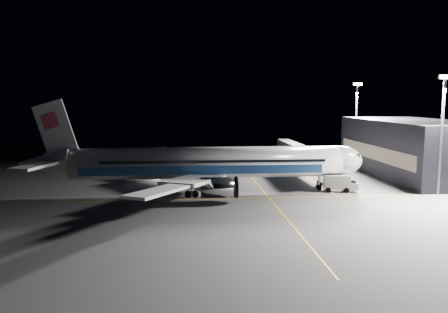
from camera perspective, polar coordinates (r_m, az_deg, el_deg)
name	(u,v)px	position (r m, az deg, el deg)	size (l,w,h in m)	color
ground	(208,191)	(79.10, -2.12, -4.59)	(200.00, 200.00, 0.00)	#4C4C4F
guide_line_main	(263,190)	(80.22, 5.05, -4.44)	(0.25, 80.00, 0.01)	gold
guide_line_cross	(210,199)	(73.25, -1.87, -5.57)	(70.00, 0.25, 0.01)	gold
guide_line_side	(311,179)	(92.51, 11.30, -2.95)	(0.25, 40.00, 0.01)	gold
airliner	(202,163)	(78.13, -2.92, -0.90)	(61.48, 54.22, 16.64)	silver
terminal	(413,147)	(104.55, 23.48, 1.09)	(18.12, 40.00, 12.00)	black
jet_bridge	(301,153)	(99.49, 10.07, 0.48)	(3.60, 34.40, 6.30)	#B2B2B7
floodlight_mast_north	(356,115)	(117.81, 16.89, 5.16)	(2.40, 0.68, 20.70)	#59595E
floodlight_mast_south	(442,124)	(83.80, 26.62, 3.84)	(2.40, 0.67, 20.70)	#59595E
service_truck	(340,183)	(81.45, 14.87, -3.32)	(6.24, 3.41, 3.03)	silver
baggage_tug	(161,173)	(94.45, -8.21, -2.19)	(2.73, 2.41, 1.68)	black
safety_cone_a	(221,185)	(83.11, -0.41, -3.76)	(0.45, 0.45, 0.67)	orange
safety_cone_b	(180,186)	(82.86, -5.80, -3.84)	(0.43, 0.43, 0.64)	orange
safety_cone_c	(181,180)	(89.19, -5.60, -3.03)	(0.40, 0.40, 0.60)	orange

